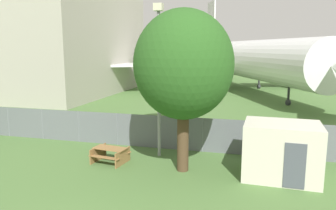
# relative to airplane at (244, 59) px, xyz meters

# --- Properties ---
(hangar_building) EXTENTS (25.39, 21.94, 15.79)m
(hangar_building) POSITION_rel_airplane_xyz_m (-27.91, -7.97, 2.85)
(hangar_building) COLOR #ADA899
(hangar_building) RESTS_ON ground
(perimeter_fence) EXTENTS (56.07, 0.07, 1.91)m
(perimeter_fence) POSITION_rel_airplane_xyz_m (-3.70, -27.86, -3.23)
(perimeter_fence) COLOR slate
(perimeter_fence) RESTS_ON ground
(airplane) EXTENTS (35.30, 43.95, 13.73)m
(airplane) POSITION_rel_airplane_xyz_m (0.00, 0.00, 0.00)
(airplane) COLOR white
(airplane) RESTS_ON ground
(portable_cabin) EXTENTS (3.31, 2.50, 2.47)m
(portable_cabin) POSITION_rel_airplane_xyz_m (2.77, -30.60, -2.95)
(portable_cabin) COLOR beige
(portable_cabin) RESTS_ON ground
(picnic_bench_near_cabin) EXTENTS (1.82, 1.61, 0.76)m
(picnic_bench_near_cabin) POSITION_rel_airplane_xyz_m (-5.37, -30.76, -3.72)
(picnic_bench_near_cabin) COLOR olive
(picnic_bench_near_cabin) RESTS_ON ground
(tree_left_of_cabin) EXTENTS (4.42, 4.42, 7.16)m
(tree_left_of_cabin) POSITION_rel_airplane_xyz_m (-3.45, -25.56, 0.52)
(tree_left_of_cabin) COLOR brown
(tree_left_of_cabin) RESTS_ON ground
(tree_behind_benches) EXTENTS (4.49, 4.49, 7.42)m
(tree_behind_benches) POSITION_rel_airplane_xyz_m (-1.61, -30.88, 0.74)
(tree_behind_benches) COLOR #4C3823
(tree_behind_benches) RESTS_ON ground
(light_mast) EXTENTS (0.44, 0.44, 7.87)m
(light_mast) POSITION_rel_airplane_xyz_m (-3.29, -29.11, 0.62)
(light_mast) COLOR #99999E
(light_mast) RESTS_ON ground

